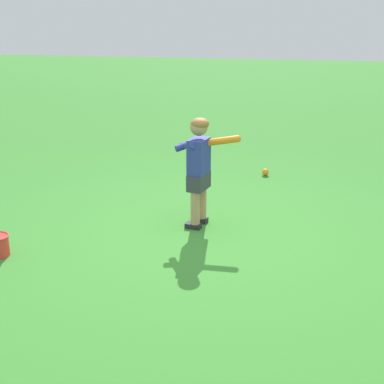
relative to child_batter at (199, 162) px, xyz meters
The scene contains 3 objects.
ground_plane 0.70m from the child_batter, 109.00° to the left, with size 40.00×40.00×0.00m, color #38842D.
child_batter is the anchor object (origin of this frame).
play_ball_far_left 2.00m from the child_batter, 105.10° to the right, with size 0.09×0.09×0.09m, color orange.
Camera 1 is at (-0.90, 4.54, 2.01)m, focal length 49.52 mm.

